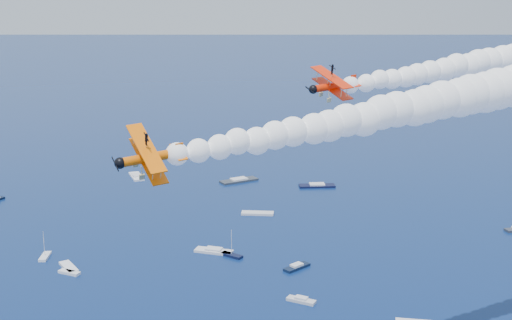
{
  "coord_description": "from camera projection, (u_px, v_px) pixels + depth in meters",
  "views": [
    {
      "loc": [
        -8.29,
        -74.91,
        71.07
      ],
      "look_at": [
        -4.75,
        15.44,
        47.96
      ],
      "focal_mm": 48.4,
      "sensor_mm": 36.0,
      "label": 1
    }
  ],
  "objects": [
    {
      "name": "smoke_trail_lead",
      "position": [
        478.0,
        62.0,
        117.5
      ],
      "size": [
        60.31,
        47.0,
        10.69
      ],
      "primitive_type": null,
      "rotation": [
        0.0,
        0.0,
        3.56
      ],
      "color": "white"
    },
    {
      "name": "smoke_trail_trail",
      "position": [
        364.0,
        117.0,
        89.89
      ],
      "size": [
        60.3,
        46.73,
        10.69
      ],
      "primitive_type": null,
      "rotation": [
        0.0,
        0.0,
        3.56
      ],
      "color": "white"
    },
    {
      "name": "biplane_lead",
      "position": [
        334.0,
        86.0,
        105.61
      ],
      "size": [
        11.74,
        13.12,
        8.39
      ],
      "primitive_type": null,
      "rotation": [
        -0.25,
        0.07,
        3.56
      ],
      "color": "#FF2705"
    },
    {
      "name": "spectator_boats",
      "position": [
        245.0,
        231.0,
        203.12
      ],
      "size": [
        228.83,
        159.78,
        0.7
      ],
      "color": "black",
      "rests_on": "ground"
    },
    {
      "name": "biplane_trail",
      "position": [
        151.0,
        157.0,
        78.09
      ],
      "size": [
        11.62,
        12.99,
        9.36
      ],
      "primitive_type": null,
      "rotation": [
        -0.43,
        0.07,
        3.56
      ],
      "color": "#FC6705"
    }
  ]
}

